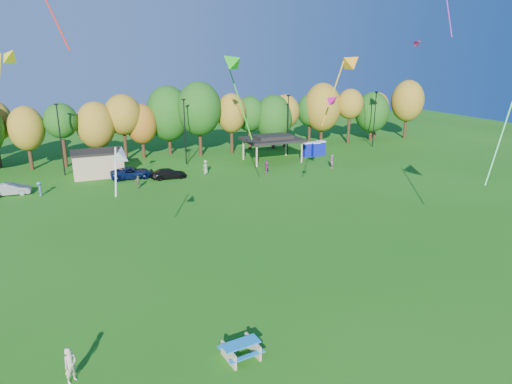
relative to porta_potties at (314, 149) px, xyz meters
name	(u,v)px	position (x,y,z in m)	size (l,w,h in m)	color
ground	(318,302)	(-21.39, -37.68, -1.10)	(160.00, 160.00, 0.00)	#19600F
tree_line	(155,118)	(-22.41, 7.83, 4.82)	(93.57, 10.55, 11.15)	black
lamp_posts	(185,130)	(-19.39, 2.32, 3.80)	(64.50, 0.25, 9.09)	black
utility_building	(98,163)	(-31.39, 0.32, 0.54)	(6.30, 4.30, 3.25)	tan
pavilion	(272,139)	(-7.39, -0.68, 2.13)	(8.20, 6.20, 3.77)	tan
porta_potties	(314,149)	(0.00, 0.00, 0.00)	(3.75, 1.62, 2.18)	#0C179E
picnic_table	(241,349)	(-27.83, -40.82, -0.60)	(2.14, 1.85, 0.85)	tan
kite_flyer	(70,365)	(-35.89, -39.34, -0.20)	(0.66, 0.43, 1.80)	beige
car_b	(11,189)	(-41.03, -4.61, -0.43)	(1.41, 4.05, 1.33)	#99999E
car_c	(132,173)	(-27.69, -2.69, -0.39)	(2.36, 5.12, 1.42)	#0B1743
car_d	(169,174)	(-23.45, -4.53, -0.46)	(1.78, 4.39, 1.27)	black
far_person_0	(266,167)	(-11.16, -7.03, -0.25)	(1.58, 0.50, 1.70)	#883871
far_person_2	(332,162)	(-1.75, -7.84, -0.18)	(0.67, 0.44, 1.84)	#9B4977
far_person_3	(206,167)	(-18.50, -4.14, -0.18)	(0.90, 0.59, 1.84)	#719364
far_person_4	(39,189)	(-38.08, -6.10, -0.31)	(1.01, 0.58, 1.57)	#496BA2
far_person_5	(138,182)	(-27.70, -7.61, -0.33)	(0.90, 0.37, 1.53)	#676C42
kite_5	(352,62)	(-14.93, -30.43, 13.31)	(3.27, 1.40, 5.47)	orange
kite_6	(120,153)	(-32.05, -32.65, 8.39)	(1.44, 2.23, 3.48)	white
kite_9	(334,99)	(-17.56, -32.31, 10.88)	(1.22, 1.30, 1.05)	#D20B74
kite_12	(230,62)	(-22.46, -25.03, 13.29)	(3.33, 3.77, 7.41)	#1CA916
kite_13	(418,43)	(5.79, -13.82, 15.14)	(1.31, 1.45, 1.21)	#BF1643
kite_15	(10,56)	(-37.61, -24.33, 13.71)	(2.38, 2.85, 5.35)	yellow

